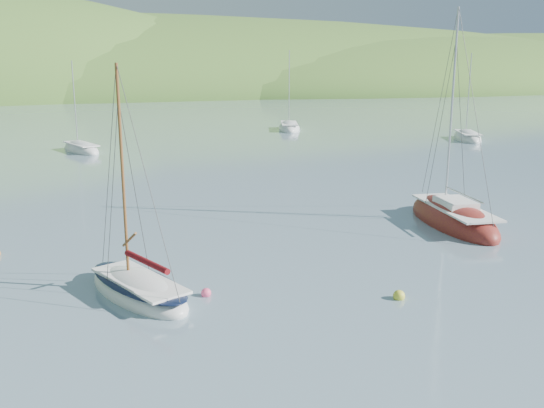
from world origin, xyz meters
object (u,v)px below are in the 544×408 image
object	(u,v)px
daysailer_white	(138,290)
distant_sloop_a	(81,150)
sloop_red	(453,220)
distant_sloop_d	(467,138)
distant_sloop_b	(289,128)

from	to	relation	value
daysailer_white	distant_sloop_a	bearing A→B (deg)	68.58
daysailer_white	sloop_red	size ratio (longest dim) A/B	0.75
sloop_red	distant_sloop_a	world-z (taller)	sloop_red
sloop_red	distant_sloop_d	xyz separation A→B (m)	(23.06, 30.95, -0.05)
distant_sloop_a	distant_sloop_b	bearing A→B (deg)	3.59
sloop_red	daysailer_white	bearing A→B (deg)	-156.29
daysailer_white	distant_sloop_d	xyz separation A→B (m)	(40.94, 36.19, -0.04)
daysailer_white	distant_sloop_b	xyz separation A→B (m)	(24.89, 52.06, -0.03)
daysailer_white	sloop_red	bearing A→B (deg)	-7.09
daysailer_white	distant_sloop_b	size ratio (longest dim) A/B	0.86
daysailer_white	sloop_red	world-z (taller)	sloop_red
distant_sloop_d	distant_sloop_b	bearing A→B (deg)	157.59
sloop_red	distant_sloop_b	size ratio (longest dim) A/B	1.15
distant_sloop_a	distant_sloop_d	bearing A→B (deg)	-25.97
daysailer_white	sloop_red	distance (m)	18.63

